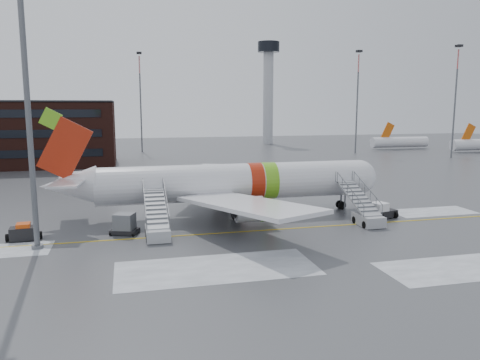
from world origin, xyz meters
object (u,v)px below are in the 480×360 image
object	(u,v)px
airliner	(226,183)
baggage_tractor	(24,233)
uld_container	(125,224)
light_mast_near	(26,79)
airstair_aft	(157,225)
airstair_fwd	(365,213)
pushback_tug	(381,211)

from	to	relation	value
airliner	baggage_tractor	bearing A→B (deg)	-165.28
uld_container	light_mast_near	world-z (taller)	light_mast_near
airstair_aft	light_mast_near	xyz separation A→B (m)	(-9.54, -1.16, 12.19)
airstair_fwd	pushback_tug	bearing A→B (deg)	30.02
uld_container	airliner	bearing A→B (deg)	25.38
pushback_tug	uld_container	bearing A→B (deg)	179.88
airliner	uld_container	size ratio (longest dim) A/B	12.89
pushback_tug	uld_container	size ratio (longest dim) A/B	1.16
airliner	pushback_tug	world-z (taller)	airliner
uld_container	pushback_tug	bearing A→B (deg)	-0.12
uld_container	baggage_tractor	size ratio (longest dim) A/B	0.94
airstair_fwd	uld_container	xyz separation A→B (m)	(-22.61, 1.64, -0.20)
baggage_tractor	light_mast_near	xyz separation A→B (m)	(1.53, -2.80, 12.63)
airliner	airstair_aft	bearing A→B (deg)	-139.26
airliner	uld_container	xyz separation A→B (m)	(-10.33, -4.90, -2.55)
airliner	baggage_tractor	distance (m)	19.49
uld_container	light_mast_near	bearing A→B (deg)	-157.62
pushback_tug	light_mast_near	distance (m)	34.61
baggage_tractor	light_mast_near	distance (m)	13.03
pushback_tug	baggage_tractor	distance (m)	33.67
pushback_tug	baggage_tractor	bearing A→B (deg)	179.91
baggage_tractor	pushback_tug	bearing A→B (deg)	-0.09
uld_container	baggage_tractor	distance (m)	8.33
pushback_tug	airliner	bearing A→B (deg)	161.75
pushback_tug	light_mast_near	size ratio (longest dim) A/B	0.12
airstair_aft	uld_container	distance (m)	3.20
airliner	airstair_fwd	xyz separation A→B (m)	(12.28, -6.54, -2.35)
airstair_aft	uld_container	bearing A→B (deg)	149.18
baggage_tractor	light_mast_near	size ratio (longest dim) A/B	0.11
airliner	airstair_aft	xyz separation A→B (m)	(-7.59, -6.54, -2.35)
airliner	airstair_aft	size ratio (longest dim) A/B	4.55
pushback_tug	uld_container	xyz separation A→B (m)	(-25.35, 0.05, 0.15)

